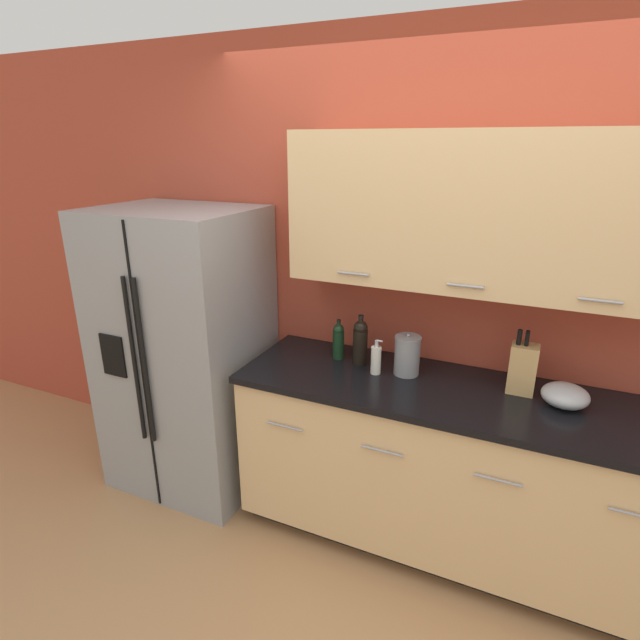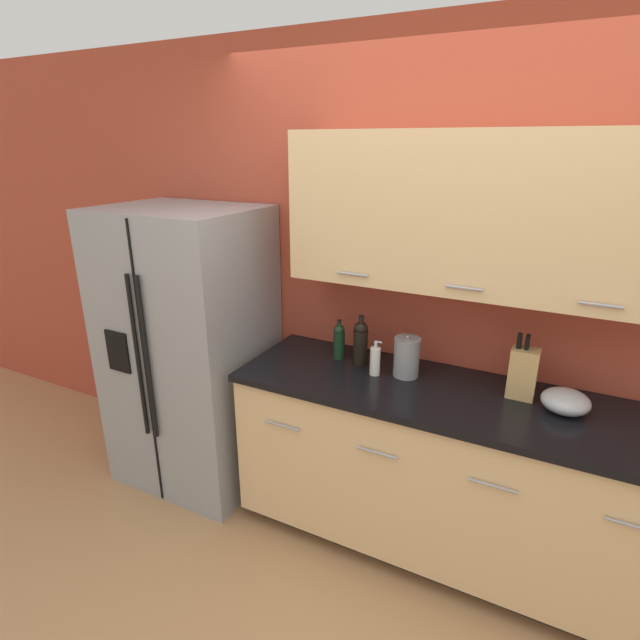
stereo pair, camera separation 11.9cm
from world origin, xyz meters
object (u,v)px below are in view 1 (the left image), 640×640
at_px(oil_bottle, 338,340).
at_px(mixing_bowl, 565,395).
at_px(steel_canister, 407,355).
at_px(refrigerator, 185,352).
at_px(soap_dispenser, 376,360).
at_px(wine_bottle, 360,341).
at_px(knife_block, 523,368).

height_order(oil_bottle, mixing_bowl, oil_bottle).
bearing_deg(steel_canister, refrigerator, -174.86).
bearing_deg(soap_dispenser, wine_bottle, 144.37).
relative_size(soap_dispenser, steel_canister, 0.85).
height_order(knife_block, soap_dispenser, knife_block).
xyz_separation_m(steel_canister, mixing_bowl, (0.73, -0.03, -0.05)).
height_order(refrigerator, steel_canister, refrigerator).
bearing_deg(refrigerator, wine_bottle, 7.56).
bearing_deg(mixing_bowl, steel_canister, 177.88).
distance_m(soap_dispenser, mixing_bowl, 0.88).
relative_size(wine_bottle, oil_bottle, 1.22).
bearing_deg(wine_bottle, steel_canister, -4.81).
xyz_separation_m(refrigerator, steel_canister, (1.32, 0.12, 0.17)).
height_order(refrigerator, wine_bottle, refrigerator).
xyz_separation_m(wine_bottle, soap_dispenser, (0.12, -0.08, -0.05)).
relative_size(knife_block, soap_dispenser, 1.72).
xyz_separation_m(refrigerator, mixing_bowl, (2.05, 0.09, 0.12)).
bearing_deg(knife_block, wine_bottle, -179.48).
bearing_deg(soap_dispenser, mixing_bowl, 2.25).
distance_m(knife_block, soap_dispenser, 0.69).
distance_m(refrigerator, steel_canister, 1.33).
height_order(knife_block, mixing_bowl, knife_block).
distance_m(oil_bottle, mixing_bowl, 1.13).
height_order(knife_block, wine_bottle, knife_block).
bearing_deg(soap_dispenser, refrigerator, -177.23).
height_order(soap_dispenser, oil_bottle, oil_bottle).
distance_m(soap_dispenser, oil_bottle, 0.27).
xyz_separation_m(knife_block, soap_dispenser, (-0.69, -0.09, -0.05)).
relative_size(refrigerator, mixing_bowl, 8.37).
relative_size(refrigerator, knife_block, 5.36).
xyz_separation_m(wine_bottle, oil_bottle, (-0.13, 0.02, -0.02)).
height_order(refrigerator, mixing_bowl, refrigerator).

